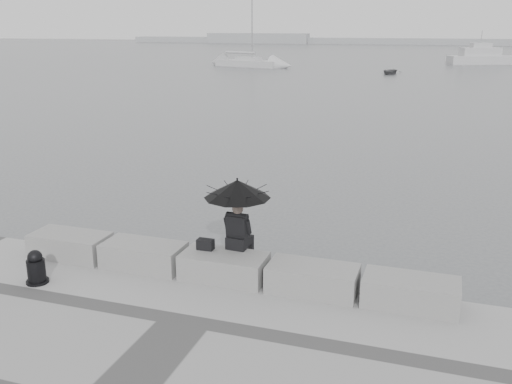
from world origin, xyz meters
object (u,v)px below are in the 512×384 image
(mooring_bollard, at_px, (36,269))
(motor_cruiser, at_px, (487,57))
(sailboat_left, at_px, (249,63))
(dinghy, at_px, (390,71))
(seated_person, at_px, (237,197))

(mooring_bollard, bearing_deg, motor_cruiser, 81.53)
(motor_cruiser, bearing_deg, sailboat_left, -172.90)
(motor_cruiser, xyz_separation_m, dinghy, (-10.73, -20.51, -0.62))
(motor_cruiser, height_order, dinghy, motor_cruiser)
(mooring_bollard, distance_m, sailboat_left, 64.45)
(sailboat_left, xyz_separation_m, dinghy, (18.22, -5.63, -0.24))
(seated_person, xyz_separation_m, sailboat_left, (-20.86, 60.37, -1.51))
(dinghy, bearing_deg, seated_person, -78.78)
(mooring_bollard, bearing_deg, sailboat_left, 105.76)
(sailboat_left, relative_size, dinghy, 4.04)
(mooring_bollard, relative_size, motor_cruiser, 0.06)
(dinghy, bearing_deg, mooring_bollard, -82.28)
(seated_person, relative_size, mooring_bollard, 2.13)
(dinghy, bearing_deg, sailboat_left, 171.28)
(seated_person, relative_size, motor_cruiser, 0.13)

